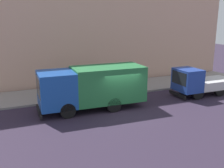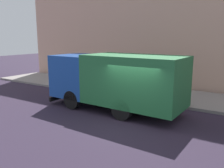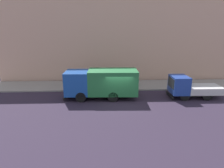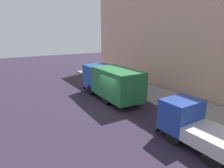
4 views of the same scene
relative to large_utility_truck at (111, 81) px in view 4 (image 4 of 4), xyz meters
name	(u,v)px [view 4 (image 4 of 4)]	position (x,y,z in m)	size (l,w,h in m)	color
ground	(112,106)	(-0.94, -1.66, -1.62)	(80.00, 80.00, 0.00)	#2C2234
sidewalk	(157,95)	(4.13, -1.66, -1.55)	(4.15, 30.00, 0.15)	gray
building_facade	(180,35)	(6.71, -1.66, 3.98)	(0.50, 30.00, 11.21)	#D2A38B
large_utility_truck	(111,81)	(0.00, 0.00, 0.00)	(2.68, 7.21, 2.86)	#18479C
small_flatbed_truck	(199,128)	(-0.17, -8.90, -0.57)	(2.10, 5.19, 2.23)	#1F3D95
pedestrian_walking	(130,77)	(3.92, 2.32, -0.59)	(0.48, 0.48, 1.67)	black
pedestrian_standing	(146,80)	(4.60, 0.48, -0.61)	(0.47, 0.47, 1.65)	#4F4739
street_sign_post	(127,76)	(2.49, 0.98, -0.05)	(0.44, 0.08, 2.40)	#4C5156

